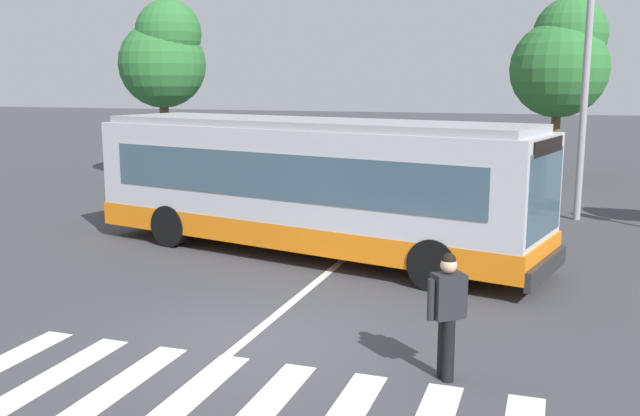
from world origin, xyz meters
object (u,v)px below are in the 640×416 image
city_transit_bus (309,185)px  parked_car_red (439,172)px  parked_car_white (514,175)px  twin_arm_street_lamp (589,27)px  parked_car_champagne (360,170)px  pedestrian_crossing_street (447,309)px  parked_car_blue (293,167)px  background_tree_right (562,59)px  background_tree_left (164,56)px

city_transit_bus → parked_car_red: size_ratio=2.45×
parked_car_white → twin_arm_street_lamp: 6.05m
parked_car_champagne → parked_car_red: bearing=2.6°
parked_car_red → city_transit_bus: bearing=-98.4°
parked_car_red → parked_car_white: bearing=1.2°
pedestrian_crossing_street → twin_arm_street_lamp: 13.06m
parked_car_blue → parked_car_red: 5.35m
twin_arm_street_lamp → city_transit_bus: bearing=-133.6°
parked_car_white → background_tree_right: bearing=76.4°
parked_car_champagne → twin_arm_street_lamp: bearing=-23.9°
parked_car_red → background_tree_right: size_ratio=0.63×
parked_car_champagne → background_tree_left: 9.01m
pedestrian_crossing_street → parked_car_white: 15.57m
parked_car_blue → parked_car_champagne: bearing=2.8°
parked_car_red → background_tree_left: background_tree_left is taller
parked_car_red → background_tree_right: 7.86m
parked_car_blue → background_tree_right: 11.60m
background_tree_right → parked_car_white: bearing=-103.6°
parked_car_blue → parked_car_champagne: 2.54m
parked_car_blue → parked_car_white: 7.89m
parked_car_white → twin_arm_street_lamp: size_ratio=0.52×
parked_car_red → parked_car_blue: bearing=-177.3°
parked_car_blue → parked_car_white: (7.88, 0.30, 0.00)m
parked_car_white → parked_car_blue: bearing=-177.8°
parked_car_blue → parked_car_red: size_ratio=1.01×
parked_car_white → background_tree_left: size_ratio=0.64×
parked_car_champagne → pedestrian_crossing_street: bearing=-70.6°
pedestrian_crossing_street → parked_car_white: pedestrian_crossing_street is taller
parked_car_champagne → parked_car_white: size_ratio=1.00×
parked_car_blue → background_tree_left: bearing=176.6°
parked_car_champagne → background_tree_right: size_ratio=0.63×
parked_car_blue → background_tree_right: bearing=32.2°
twin_arm_street_lamp → parked_car_blue: bearing=162.5°
twin_arm_street_lamp → background_tree_right: twin_arm_street_lamp is taller
pedestrian_crossing_street → parked_car_white: (-0.07, 15.57, -0.20)m
parked_car_white → pedestrian_crossing_street: bearing=-89.7°
city_transit_bus → parked_car_champagne: city_transit_bus is taller
city_transit_bus → background_tree_right: bearing=70.7°
parked_car_blue → parked_car_red: bearing=2.7°
city_transit_bus → twin_arm_street_lamp: size_ratio=1.28×
city_transit_bus → parked_car_white: size_ratio=2.45×
parked_car_white → twin_arm_street_lamp: bearing=-60.1°
parked_car_red → parked_car_white: size_ratio=1.00×
city_transit_bus → parked_car_champagne: 9.59m
city_transit_bus → pedestrian_crossing_street: (4.03, -5.93, -0.62)m
pedestrian_crossing_street → twin_arm_street_lamp: twin_arm_street_lamp is taller
parked_car_blue → background_tree_right: background_tree_right is taller
parked_car_champagne → parked_car_white: same height
city_transit_bus → parked_car_red: (1.42, 9.58, -0.82)m
parked_car_red → parked_car_white: 2.53m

